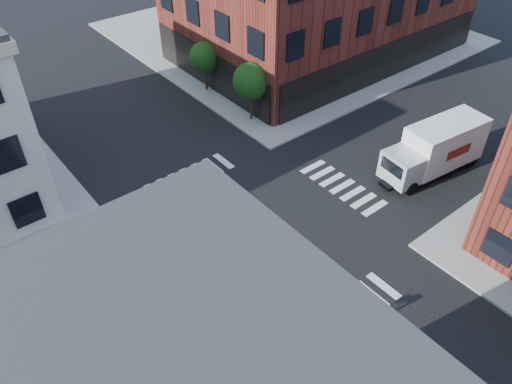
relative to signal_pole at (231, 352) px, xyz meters
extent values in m
plane|color=black|center=(6.72, 6.68, -2.86)|extent=(120.00, 120.00, 0.00)
cube|color=gray|center=(27.72, 27.68, -2.78)|extent=(30.00, 30.00, 0.15)
cylinder|color=black|center=(14.22, 16.68, -1.97)|extent=(0.18, 0.18, 1.47)
cylinder|color=black|center=(14.22, 16.68, -1.24)|extent=(0.12, 0.12, 1.47)
sphere|color=black|center=(14.22, 16.68, 0.44)|extent=(2.69, 2.69, 2.69)
sphere|color=black|center=(14.47, 16.58, -0.10)|extent=(1.85, 1.85, 1.85)
cylinder|color=black|center=(14.22, 22.68, -2.04)|extent=(0.18, 0.18, 1.33)
cylinder|color=black|center=(14.22, 22.68, -1.38)|extent=(0.12, 0.12, 1.33)
sphere|color=black|center=(14.22, 22.68, 0.14)|extent=(2.43, 2.43, 2.43)
sphere|color=black|center=(14.47, 22.58, -0.35)|extent=(1.67, 1.67, 1.67)
cylinder|color=black|center=(-0.08, -0.12, -0.56)|extent=(0.12, 0.12, 4.60)
cube|color=#053819|center=(0.47, -0.12, 0.29)|extent=(1.10, 0.03, 0.22)
cube|color=#053819|center=(-0.08, 0.43, 0.54)|extent=(0.03, 1.10, 0.22)
imported|color=black|center=(0.27, -0.02, 1.04)|extent=(0.22, 0.18, 1.10)
imported|color=black|center=(-0.18, 0.23, 1.04)|extent=(0.18, 0.22, 1.10)
cube|color=silver|center=(20.15, 4.10, -0.87)|extent=(5.73, 2.99, 2.94)
cube|color=maroon|center=(20.01, 2.90, -0.87)|extent=(2.07, 0.28, 0.66)
cube|color=maroon|center=(20.29, 5.29, -0.87)|extent=(2.07, 0.28, 0.66)
cube|color=#B7B8BA|center=(16.57, 4.51, -1.39)|extent=(2.15, 2.48, 1.89)
cube|color=black|center=(15.68, 4.62, -1.06)|extent=(0.30, 1.80, 0.85)
cube|color=black|center=(19.02, 4.23, -2.38)|extent=(7.64, 1.82, 0.24)
cylinder|color=black|center=(16.46, 3.53, -2.38)|extent=(0.98, 0.44, 0.95)
cylinder|color=black|center=(16.69, 5.50, -2.38)|extent=(0.98, 0.44, 0.95)
cylinder|color=black|center=(19.84, 3.13, -2.38)|extent=(0.98, 0.44, 0.95)
cylinder|color=black|center=(20.07, 5.11, -2.38)|extent=(0.98, 0.44, 0.95)
cylinder|color=black|center=(22.10, 2.87, -2.38)|extent=(0.98, 0.44, 0.95)
cylinder|color=black|center=(22.33, 4.84, -2.38)|extent=(0.98, 0.44, 0.95)
cube|color=red|center=(1.02, 3.56, -2.84)|extent=(0.54, 0.54, 0.04)
cone|color=red|center=(1.02, 3.56, -2.47)|extent=(0.51, 0.51, 0.78)
cylinder|color=white|center=(1.02, 3.56, -2.35)|extent=(0.30, 0.30, 0.09)
camera|label=1|loc=(-6.14, -9.20, 17.14)|focal=35.00mm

